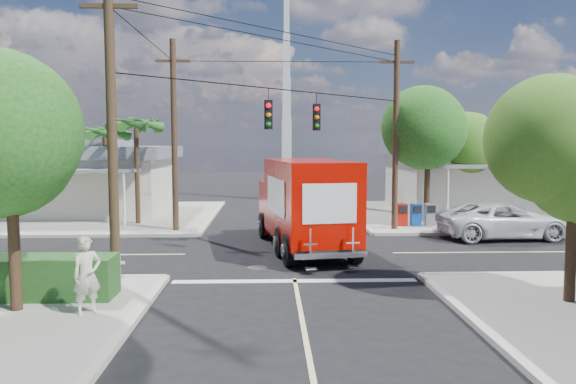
{
  "coord_description": "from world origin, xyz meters",
  "views": [
    {
      "loc": [
        -0.78,
        -21.21,
        4.23
      ],
      "look_at": [
        0.0,
        2.0,
        2.2
      ],
      "focal_mm": 35.0,
      "sensor_mm": 36.0,
      "label": 1
    }
  ],
  "objects": [
    {
      "name": "vending_boxes",
      "position": [
        6.5,
        6.2,
        0.69
      ],
      "size": [
        1.9,
        0.5,
        1.1
      ],
      "color": "#A4140B",
      "rests_on": "sidewalk_ne"
    },
    {
      "name": "delivery_truck",
      "position": [
        0.62,
        0.72,
        1.82
      ],
      "size": [
        3.75,
        8.54,
        3.58
      ],
      "color": "black",
      "rests_on": "ground"
    },
    {
      "name": "building_ne",
      "position": [
        12.5,
        11.97,
        2.32
      ],
      "size": [
        11.8,
        10.2,
        4.5
      ],
      "color": "beige",
      "rests_on": "sidewalk_ne"
    },
    {
      "name": "utility_poles",
      "position": [
        -1.58,
        1.6,
        4.67
      ],
      "size": [
        12.0,
        10.68,
        9.0
      ],
      "color": "#473321",
      "rests_on": "ground"
    },
    {
      "name": "tree_ne_front",
      "position": [
        7.21,
        6.76,
        4.77
      ],
      "size": [
        4.21,
        4.14,
        6.66
      ],
      "color": "#422D1C",
      "rests_on": "sidewalk_ne"
    },
    {
      "name": "tree_ne_back",
      "position": [
        9.81,
        8.96,
        4.19
      ],
      "size": [
        3.77,
        3.66,
        5.82
      ],
      "color": "#422D1C",
      "rests_on": "sidewalk_ne"
    },
    {
      "name": "pedestrian",
      "position": [
        -5.15,
        -7.87,
        1.08
      ],
      "size": [
        0.82,
        0.78,
        1.88
      ],
      "primitive_type": "imported",
      "rotation": [
        0.0,
        0.0,
        0.67
      ],
      "color": "beige",
      "rests_on": "sidewalk_sw"
    },
    {
      "name": "palm_nw_front",
      "position": [
        -7.5,
        7.5,
        5.04
      ],
      "size": [
        3.01,
        3.08,
        5.59
      ],
      "color": "#422D1C",
      "rests_on": "sidewalk_nw"
    },
    {
      "name": "sidewalk_ne",
      "position": [
        10.88,
        10.88,
        0.07
      ],
      "size": [
        14.12,
        14.12,
        0.14
      ],
      "color": "#9A958B",
      "rests_on": "ground"
    },
    {
      "name": "palm_nw_back",
      "position": [
        -9.5,
        9.0,
        4.67
      ],
      "size": [
        3.01,
        3.08,
        5.19
      ],
      "color": "#422D1C",
      "rests_on": "sidewalk_nw"
    },
    {
      "name": "road_markings",
      "position": [
        0.0,
        -1.47,
        0.01
      ],
      "size": [
        32.0,
        32.0,
        0.01
      ],
      "color": "beige",
      "rests_on": "ground"
    },
    {
      "name": "tree_sw_front",
      "position": [
        -6.99,
        -7.54,
        4.33
      ],
      "size": [
        3.88,
        3.78,
        6.03
      ],
      "color": "#422D1C",
      "rests_on": "sidewalk_sw"
    },
    {
      "name": "picket_fence",
      "position": [
        -7.8,
        -5.6,
        0.68
      ],
      "size": [
        5.94,
        0.06,
        1.0
      ],
      "color": "silver",
      "rests_on": "sidewalk_sw"
    },
    {
      "name": "building_nw",
      "position": [
        -12.0,
        12.46,
        2.22
      ],
      "size": [
        10.8,
        10.2,
        4.3
      ],
      "color": "beige",
      "rests_on": "sidewalk_nw"
    },
    {
      "name": "parked_car",
      "position": [
        9.62,
        3.09,
        0.79
      ],
      "size": [
        5.83,
        2.93,
        1.58
      ],
      "primitive_type": "imported",
      "rotation": [
        0.0,
        0.0,
        1.62
      ],
      "color": "silver",
      "rests_on": "ground"
    },
    {
      "name": "radio_tower",
      "position": [
        0.5,
        20.0,
        5.64
      ],
      "size": [
        0.8,
        0.8,
        17.0
      ],
      "color": "silver",
      "rests_on": "ground"
    },
    {
      "name": "ground",
      "position": [
        0.0,
        0.0,
        0.0
      ],
      "size": [
        120.0,
        120.0,
        0.0
      ],
      "primitive_type": "plane",
      "color": "black",
      "rests_on": "ground"
    },
    {
      "name": "sidewalk_nw",
      "position": [
        -10.88,
        10.88,
        0.07
      ],
      "size": [
        14.12,
        14.12,
        0.14
      ],
      "color": "#9A958B",
      "rests_on": "ground"
    }
  ]
}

